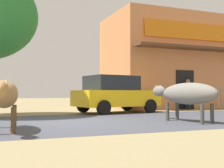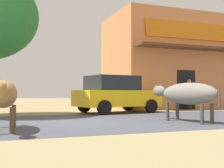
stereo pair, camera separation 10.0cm
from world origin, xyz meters
The scene contains 7 objects.
ground centered at (0.00, 0.00, 0.00)m, with size 80.00×80.00×0.00m, color #8C7D55.
asphalt_road centered at (0.00, 0.00, 0.00)m, with size 72.00×6.07×0.00m, color #3F424B.
storefront_right_club centered at (7.98, 6.91, 2.73)m, with size 7.72×5.58×5.45m.
parked_hatchback_car centered at (2.83, 3.46, 0.84)m, with size 3.98×2.53×1.64m.
cow_near_brown centered at (-1.95, -1.50, 0.85)m, with size 0.75×2.63×1.19m.
cow_far_dark centered at (3.34, -1.22, 0.86)m, with size 1.07×2.68×1.20m.
pedestrian_by_shop centered at (7.35, 4.31, 0.94)m, with size 0.40×0.61×1.61m.
Camera 1 is at (-2.15, -8.92, 0.90)m, focal length 47.79 mm.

